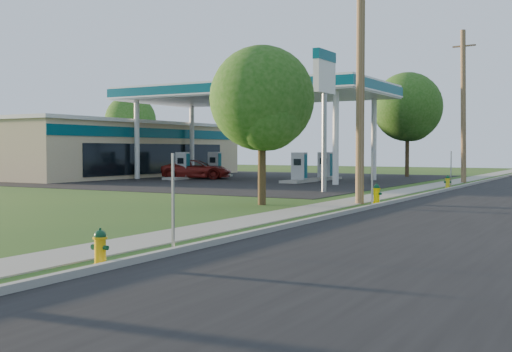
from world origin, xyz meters
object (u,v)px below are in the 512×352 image
(fuel_pump_ne, at_px, (299,171))
(price_pylon, at_px, (324,80))
(utility_pole_far, at_px, (463,106))
(tree_verge, at_px, (263,102))
(utility_pole_mid, at_px, (360,74))
(hydrant_near, at_px, (100,248))
(fuel_pump_se, at_px, (325,169))
(hydrant_far, at_px, (448,182))
(tree_lot, at_px, (409,109))
(hydrant_mid, at_px, (377,194))
(car_red, at_px, (197,169))
(fuel_pump_nw, at_px, (183,169))
(fuel_pump_sw, at_px, (215,168))
(tree_back, at_px, (131,122))

(fuel_pump_ne, height_order, price_pylon, price_pylon)
(utility_pole_far, height_order, tree_verge, utility_pole_far)
(utility_pole_mid, distance_m, price_pylon, 6.76)
(tree_verge, height_order, hydrant_near, tree_verge)
(fuel_pump_se, xyz_separation_m, price_pylon, (5.00, -11.50, 4.71))
(fuel_pump_ne, distance_m, hydrant_far, 9.85)
(tree_lot, bearing_deg, hydrant_mid, -76.15)
(tree_lot, height_order, car_red, tree_lot)
(car_red, bearing_deg, fuel_pump_nw, 125.85)
(price_pylon, bearing_deg, tree_verge, -83.00)
(utility_pole_far, relative_size, tree_verge, 1.60)
(hydrant_near, bearing_deg, price_pylon, 102.88)
(fuel_pump_nw, relative_size, hydrant_near, 4.62)
(fuel_pump_sw, distance_m, tree_back, 14.63)
(fuel_pump_nw, bearing_deg, fuel_pump_ne, 0.00)
(utility_pole_mid, bearing_deg, hydrant_near, -87.15)
(utility_pole_far, distance_m, hydrant_far, 8.35)
(tree_back, bearing_deg, hydrant_mid, -35.38)
(fuel_pump_ne, bearing_deg, utility_pole_far, 29.33)
(hydrant_far, bearing_deg, tree_verge, -105.53)
(car_red, bearing_deg, tree_lot, -71.67)
(fuel_pump_ne, bearing_deg, hydrant_far, -11.88)
(tree_back, bearing_deg, utility_pole_far, -8.46)
(hydrant_near, bearing_deg, tree_back, 130.22)
(tree_verge, bearing_deg, hydrant_mid, 35.81)
(tree_back, bearing_deg, fuel_pump_sw, -23.33)
(utility_pole_far, height_order, car_red, utility_pole_far)
(utility_pole_far, distance_m, tree_lot, 8.65)
(fuel_pump_sw, relative_size, tree_lot, 0.40)
(tree_verge, xyz_separation_m, tree_back, (-27.91, 24.87, 0.76))
(hydrant_far, bearing_deg, fuel_pump_sw, 162.08)
(hydrant_far, bearing_deg, tree_lot, 114.23)
(utility_pole_mid, xyz_separation_m, car_red, (-17.36, 13.92, -4.28))
(hydrant_far, bearing_deg, fuel_pump_ne, 168.12)
(fuel_pump_ne, bearing_deg, car_red, 173.79)
(price_pylon, bearing_deg, fuel_pump_se, 113.50)
(fuel_pump_ne, distance_m, fuel_pump_se, 4.00)
(utility_pole_far, xyz_separation_m, fuel_pump_sw, (-17.90, -1.00, -4.08))
(fuel_pump_sw, height_order, tree_back, tree_back)
(utility_pole_far, bearing_deg, hydrant_near, -88.72)
(fuel_pump_sw, relative_size, tree_back, 0.45)
(utility_pole_far, distance_m, hydrant_mid, 18.29)
(utility_pole_far, bearing_deg, utility_pole_mid, -90.00)
(fuel_pump_ne, height_order, tree_lot, tree_lot)
(utility_pole_far, distance_m, tree_back, 31.20)
(tree_verge, height_order, car_red, tree_verge)
(utility_pole_mid, xyz_separation_m, hydrant_near, (0.73, -14.76, -4.61))
(utility_pole_far, relative_size, fuel_pump_nw, 2.97)
(utility_pole_far, height_order, price_pylon, utility_pole_far)
(fuel_pump_sw, bearing_deg, tree_lot, 31.79)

